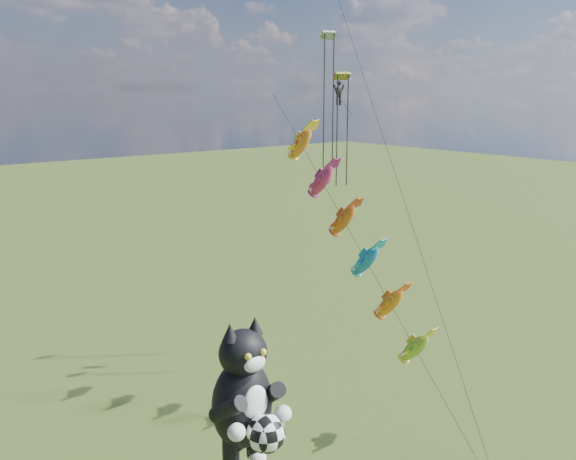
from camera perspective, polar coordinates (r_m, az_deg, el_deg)
cat_kite_rig at (r=24.87m, az=-3.78°, el=-14.59°), size 2.78×4.30×10.67m
fish_windsock_rig at (r=36.65m, az=5.97°, el=-0.94°), size 1.72×15.92×18.70m
parafoil_rig at (r=42.59m, az=4.76°, el=11.56°), size 4.30×17.26×26.53m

